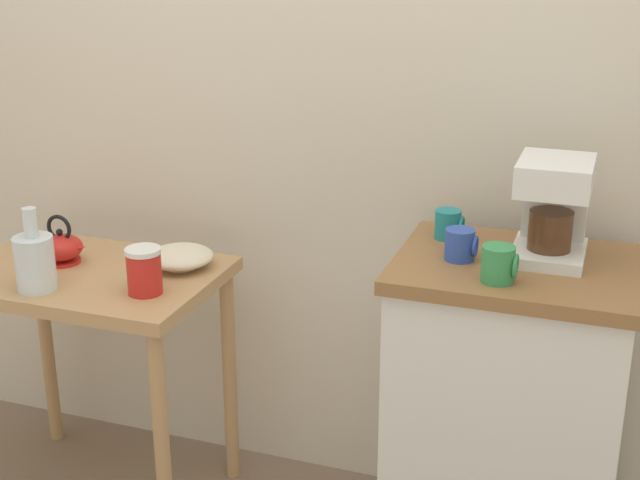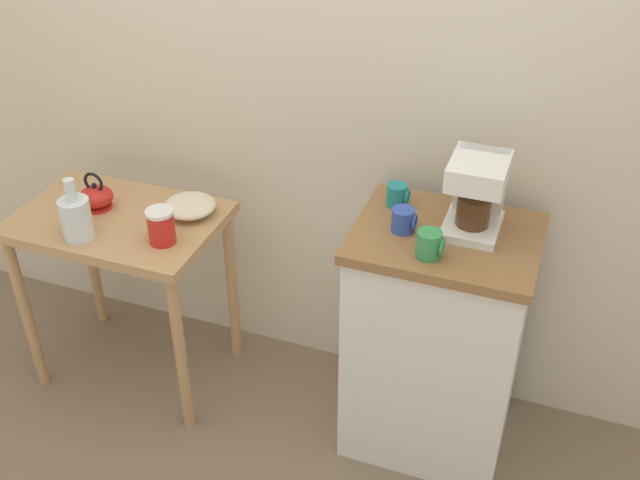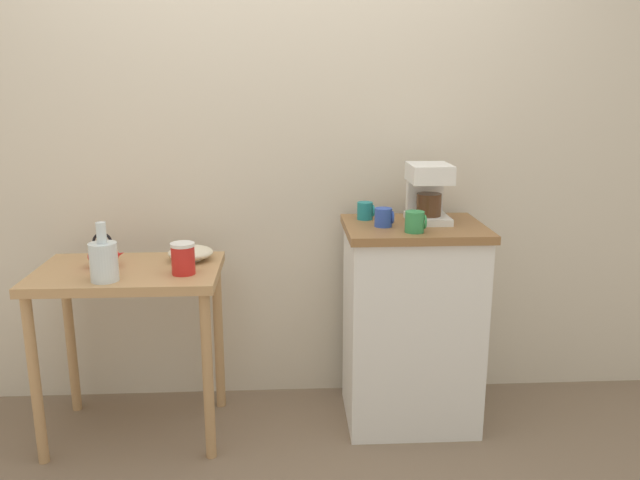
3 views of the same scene
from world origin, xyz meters
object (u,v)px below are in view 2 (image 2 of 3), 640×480
mug_blue (404,220)px  mug_tall_green (430,244)px  teakettle (96,197)px  mug_dark_teal (398,195)px  glass_carafe_vase (76,217)px  bowl_stoneware (190,206)px  canister_enamel (161,226)px  coffee_maker (477,190)px

mug_blue → mug_tall_green: (0.11, -0.12, 0.00)m
teakettle → mug_dark_teal: bearing=7.5°
glass_carafe_vase → mug_blue: 1.17m
bowl_stoneware → teakettle: size_ratio=1.25×
bowl_stoneware → mug_dark_teal: 0.81m
glass_carafe_vase → mug_tall_green: (1.26, 0.08, 0.12)m
canister_enamel → coffee_maker: coffee_maker is taller
glass_carafe_vase → teakettle: bearing=105.5°
teakettle → coffee_maker: bearing=4.2°
bowl_stoneware → glass_carafe_vase: 0.42m
coffee_maker → bowl_stoneware: bearing=-178.9°
mug_tall_green → bowl_stoneware: bearing=168.4°
mug_dark_teal → coffee_maker: bearing=-9.7°
bowl_stoneware → coffee_maker: 1.09m
glass_carafe_vase → bowl_stoneware: bearing=43.3°
teakettle → glass_carafe_vase: glass_carafe_vase is taller
canister_enamel → mug_blue: bearing=8.2°
coffee_maker → mug_tall_green: 0.26m
glass_carafe_vase → canister_enamel: 0.31m
mug_dark_teal → bowl_stoneware: bearing=-175.1°
bowl_stoneware → coffee_maker: coffee_maker is taller
mug_dark_teal → teakettle: bearing=-172.5°
canister_enamel → glass_carafe_vase: bearing=-165.6°
mug_blue → teakettle: bearing=180.0°
bowl_stoneware → mug_tall_green: size_ratio=2.23×
coffee_maker → canister_enamel: bearing=-167.9°
canister_enamel → mug_tall_green: 0.97m
bowl_stoneware → mug_tall_green: (0.96, -0.20, 0.17)m
teakettle → mug_dark_teal: 1.16m
coffee_maker → mug_dark_teal: coffee_maker is taller
mug_dark_teal → glass_carafe_vase: bearing=-162.1°
canister_enamel → mug_tall_green: (0.96, 0.01, 0.14)m
glass_carafe_vase → coffee_maker: size_ratio=0.92×
mug_tall_green → mug_dark_teal: bearing=123.3°
teakettle → canister_enamel: size_ratio=1.20×
canister_enamel → mug_blue: (0.85, 0.12, 0.14)m
coffee_maker → mug_dark_teal: size_ratio=3.27×
teakettle → mug_tall_green: mug_tall_green is taller
glass_carafe_vase → mug_blue: mug_blue is taller
canister_enamel → coffee_maker: (1.06, 0.23, 0.24)m
bowl_stoneware → canister_enamel: canister_enamel is taller
teakettle → mug_blue: size_ratio=1.93×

